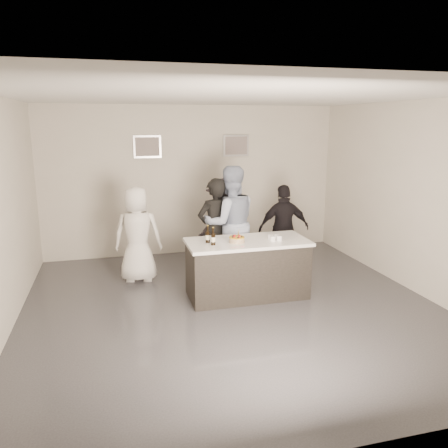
# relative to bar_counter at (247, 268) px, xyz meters

# --- Properties ---
(floor) EXTENTS (6.00, 6.00, 0.00)m
(floor) POSITION_rel_bar_counter_xyz_m (-0.34, -0.38, -0.45)
(floor) COLOR #3D3D42
(floor) RESTS_ON ground
(ceiling) EXTENTS (6.00, 6.00, 0.00)m
(ceiling) POSITION_rel_bar_counter_xyz_m (-0.34, -0.38, 2.55)
(ceiling) COLOR white
(wall_back) EXTENTS (6.00, 0.04, 3.00)m
(wall_back) POSITION_rel_bar_counter_xyz_m (-0.34, 2.62, 1.05)
(wall_back) COLOR beige
(wall_back) RESTS_ON ground
(wall_front) EXTENTS (6.00, 0.04, 3.00)m
(wall_front) POSITION_rel_bar_counter_xyz_m (-0.34, -3.38, 1.05)
(wall_front) COLOR beige
(wall_front) RESTS_ON ground
(wall_right) EXTENTS (0.04, 6.00, 3.00)m
(wall_right) POSITION_rel_bar_counter_xyz_m (2.66, -0.38, 1.05)
(wall_right) COLOR beige
(wall_right) RESTS_ON ground
(picture_left) EXTENTS (0.54, 0.04, 0.44)m
(picture_left) POSITION_rel_bar_counter_xyz_m (-1.24, 2.59, 1.75)
(picture_left) COLOR #B2B2B7
(picture_left) RESTS_ON wall_back
(picture_right) EXTENTS (0.54, 0.04, 0.44)m
(picture_right) POSITION_rel_bar_counter_xyz_m (0.56, 2.59, 1.75)
(picture_right) COLOR #B2B2B7
(picture_right) RESTS_ON wall_back
(bar_counter) EXTENTS (1.86, 0.86, 0.90)m
(bar_counter) POSITION_rel_bar_counter_xyz_m (0.00, 0.00, 0.00)
(bar_counter) COLOR white
(bar_counter) RESTS_ON ground
(cake) EXTENTS (0.23, 0.23, 0.07)m
(cake) POSITION_rel_bar_counter_xyz_m (-0.19, -0.06, 0.49)
(cake) COLOR gold
(cake) RESTS_ON bar_counter
(beer_bottle_a) EXTENTS (0.07, 0.07, 0.26)m
(beer_bottle_a) POSITION_rel_bar_counter_xyz_m (-0.62, 0.03, 0.58)
(beer_bottle_a) COLOR black
(beer_bottle_a) RESTS_ON bar_counter
(beer_bottle_b) EXTENTS (0.07, 0.07, 0.26)m
(beer_bottle_b) POSITION_rel_bar_counter_xyz_m (-0.57, -0.12, 0.58)
(beer_bottle_b) COLOR black
(beer_bottle_b) RESTS_ON bar_counter
(tumbler_cluster) EXTENTS (0.19, 0.19, 0.08)m
(tumbler_cluster) POSITION_rel_bar_counter_xyz_m (0.41, -0.08, 0.49)
(tumbler_cluster) COLOR gold
(tumbler_cluster) RESTS_ON bar_counter
(candles) EXTENTS (0.24, 0.08, 0.01)m
(candles) POSITION_rel_bar_counter_xyz_m (-0.24, -0.29, 0.45)
(candles) COLOR pink
(candles) RESTS_ON bar_counter
(person_main_black) EXTENTS (0.74, 0.59, 1.77)m
(person_main_black) POSITION_rel_bar_counter_xyz_m (-0.31, 0.84, 0.43)
(person_main_black) COLOR black
(person_main_black) RESTS_ON ground
(person_main_blue) EXTENTS (0.96, 0.75, 1.96)m
(person_main_blue) POSITION_rel_bar_counter_xyz_m (-0.04, 0.85, 0.53)
(person_main_blue) COLOR #93A2C1
(person_main_blue) RESTS_ON ground
(person_guest_left) EXTENTS (0.88, 0.65, 1.63)m
(person_guest_left) POSITION_rel_bar_counter_xyz_m (-1.58, 1.14, 0.37)
(person_guest_left) COLOR white
(person_guest_left) RESTS_ON ground
(person_guest_right) EXTENTS (0.96, 0.47, 1.58)m
(person_guest_right) POSITION_rel_bar_counter_xyz_m (1.01, 1.01, 0.34)
(person_guest_right) COLOR black
(person_guest_right) RESTS_ON ground
(person_guest_back) EXTENTS (1.24, 1.00, 1.67)m
(person_guest_back) POSITION_rel_bar_counter_xyz_m (-0.01, 1.48, 0.39)
(person_guest_back) COLOR #2A252C
(person_guest_back) RESTS_ON ground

